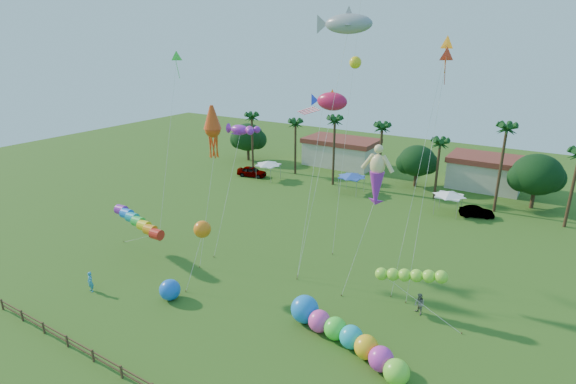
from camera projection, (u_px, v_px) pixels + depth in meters
The scene contains 21 objects.
ground at pixel (216, 344), 33.14m from camera, with size 160.00×160.00×0.00m, color #285116.
tree_line at pixel (433, 163), 65.24m from camera, with size 69.46×8.91×11.00m.
buildings_row at pixel (401, 163), 74.14m from camera, with size 35.00×7.00×4.00m.
tent_row at pixel (350, 176), 64.40m from camera, with size 31.00×4.00×0.60m.
car_a at pixel (252, 172), 73.30m from camera, with size 1.94×4.83×1.64m, color #4C4C54.
car_b at pixel (477, 212), 56.62m from camera, with size 1.43×4.11×1.35m, color #4C4C54.
spectator_a at pixel (90, 282), 39.81m from camera, with size 0.69×0.45×1.89m, color #3691BE.
spectator_b at pixel (419, 304), 36.50m from camera, with size 0.89×0.70×1.84m, color gray.
caterpillar_inflatable at pixel (342, 334), 32.83m from camera, with size 10.73×4.99×2.22m.
blue_ball at pixel (170, 290), 38.62m from camera, with size 1.82×1.82×1.82m, color blue.
rainbow_tube at pixel (143, 230), 44.42m from camera, with size 9.60×2.87×3.98m.
green_worm at pixel (381, 274), 37.05m from camera, with size 9.69×1.95×3.61m.
orange_ball_kite at pixel (202, 229), 39.20m from camera, with size 2.00×2.81×6.38m.
merman_kite at pixel (377, 180), 38.55m from camera, with size 2.34×4.61×12.52m.
fish_kite at pixel (332, 101), 42.04m from camera, with size 4.81×7.15×16.77m.
shark_kite at pixel (348, 24), 37.90m from camera, with size 5.91×6.33×23.61m.
squid_kite at pixel (213, 130), 42.83m from camera, with size 2.16×4.50×15.58m.
lobster_kite at pixel (240, 130), 45.31m from camera, with size 4.18×5.93×13.39m.
delta_kite_red at pixel (446, 59), 35.44m from camera, with size 1.25×5.09×20.78m.
delta_kite_yellow at pixel (446, 48), 35.67m from camera, with size 2.01×5.20×21.67m.
delta_kite_green at pixel (176, 60), 47.52m from camera, with size 1.24×5.24×20.21m.
Camera 1 is at (19.22, -20.67, 21.38)m, focal length 28.00 mm.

